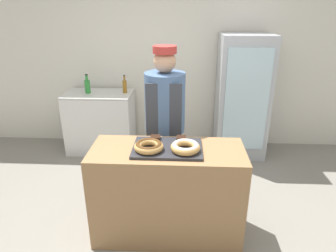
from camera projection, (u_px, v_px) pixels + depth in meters
name	position (u px, v px, depth m)	size (l,w,h in m)	color
ground_plane	(167.00, 231.00, 2.95)	(14.00, 14.00, 0.00)	gray
wall_back	(175.00, 57.00, 4.42)	(8.00, 0.06, 2.70)	silver
display_counter	(167.00, 192.00, 2.78)	(1.36, 0.56, 0.90)	#997047
serving_tray	(167.00, 148.00, 2.61)	(0.60, 0.42, 0.02)	#2D2D33
donut_chocolate_glaze	(149.00, 146.00, 2.54)	(0.25, 0.25, 0.07)	tan
donut_light_glaze	(185.00, 147.00, 2.52)	(0.25, 0.25, 0.07)	tan
brownie_back_left	(155.00, 138.00, 2.75)	(0.09, 0.09, 0.03)	black
brownie_back_right	(181.00, 138.00, 2.74)	(0.09, 0.09, 0.03)	black
baker_person	(165.00, 125.00, 3.17)	(0.42, 0.42, 1.71)	#4C4C51
beverage_fridge	(242.00, 97.00, 4.22)	(0.69, 0.62, 1.72)	#ADB2B7
chest_freezer	(101.00, 122.00, 4.48)	(0.96, 0.57, 0.89)	silver
bottle_amber	(125.00, 86.00, 4.29)	(0.06, 0.06, 0.26)	#99661E
bottle_green	(87.00, 86.00, 4.28)	(0.08, 0.08, 0.27)	#2D8C38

